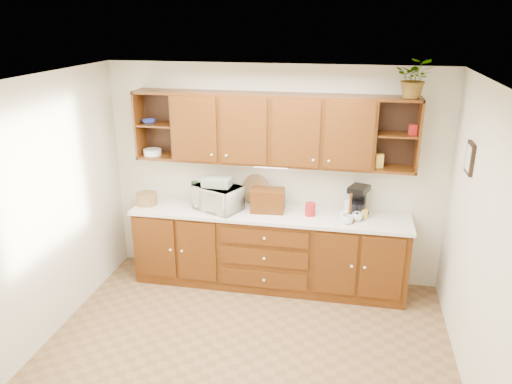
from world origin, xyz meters
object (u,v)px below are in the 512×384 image
at_px(microwave, 218,198).
at_px(bread_box, 268,200).
at_px(coffee_maker, 358,201).
at_px(potted_plant, 415,78).

height_order(microwave, bread_box, microwave).
height_order(microwave, coffee_maker, coffee_maker).
height_order(bread_box, coffee_maker, coffee_maker).
bearing_deg(bread_box, coffee_maker, 0.18).
relative_size(microwave, bread_box, 1.37).
bearing_deg(potted_plant, coffee_maker, 179.38).
bearing_deg(bread_box, microwave, -178.86).
height_order(bread_box, potted_plant, potted_plant).
height_order(microwave, potted_plant, potted_plant).
relative_size(coffee_maker, potted_plant, 0.87).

